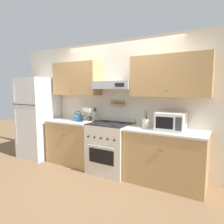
# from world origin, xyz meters

# --- Properties ---
(ground_plane) EXTENTS (16.00, 16.00, 0.00)m
(ground_plane) POSITION_xyz_m (0.00, 0.00, 0.00)
(ground_plane) COLOR brown
(wall_back) EXTENTS (5.20, 0.46, 2.55)m
(wall_back) POSITION_xyz_m (0.05, 0.59, 1.46)
(wall_back) COLOR beige
(wall_back) RESTS_ON ground_plane
(counter_left) EXTENTS (1.11, 0.63, 0.92)m
(counter_left) POSITION_xyz_m (-0.94, 0.32, 0.46)
(counter_left) COLOR tan
(counter_left) RESTS_ON ground_plane
(counter_right) EXTENTS (1.33, 0.63, 0.92)m
(counter_right) POSITION_xyz_m (1.05, 0.32, 0.46)
(counter_right) COLOR tan
(counter_right) RESTS_ON ground_plane
(stove_range) EXTENTS (0.76, 0.68, 1.03)m
(stove_range) POSITION_xyz_m (-0.00, 0.29, 0.48)
(stove_range) COLOR beige
(stove_range) RESTS_ON ground_plane
(refrigerator) EXTENTS (0.76, 0.78, 1.85)m
(refrigerator) POSITION_xyz_m (-1.93, 0.23, 0.92)
(refrigerator) COLOR white
(refrigerator) RESTS_ON ground_plane
(tea_kettle) EXTENTS (0.25, 0.20, 0.22)m
(tea_kettle) POSITION_xyz_m (-0.83, 0.35, 1.00)
(tea_kettle) COLOR teal
(tea_kettle) RESTS_ON counter_left
(coffee_maker) EXTENTS (0.17, 0.26, 0.29)m
(coffee_maker) POSITION_xyz_m (-0.53, 0.38, 1.07)
(coffee_maker) COLOR white
(coffee_maker) RESTS_ON counter_left
(microwave) EXTENTS (0.45, 0.40, 0.29)m
(microwave) POSITION_xyz_m (1.11, 0.37, 1.07)
(microwave) COLOR white
(microwave) RESTS_ON counter_right
(utensil_crock) EXTENTS (0.13, 0.13, 0.31)m
(utensil_crock) POSITION_xyz_m (0.69, 0.35, 1.00)
(utensil_crock) COLOR silver
(utensil_crock) RESTS_ON counter_right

